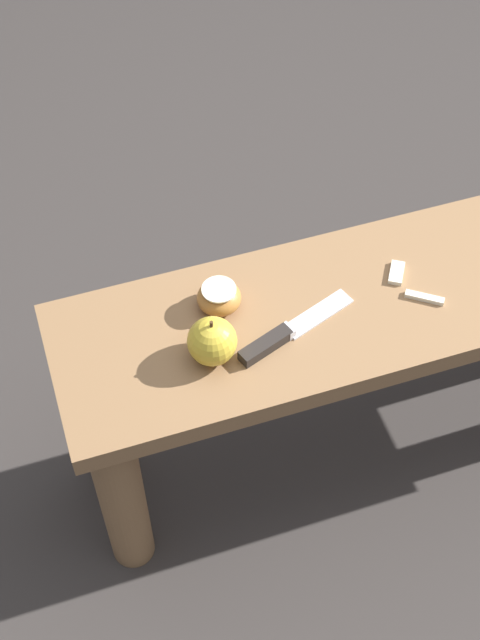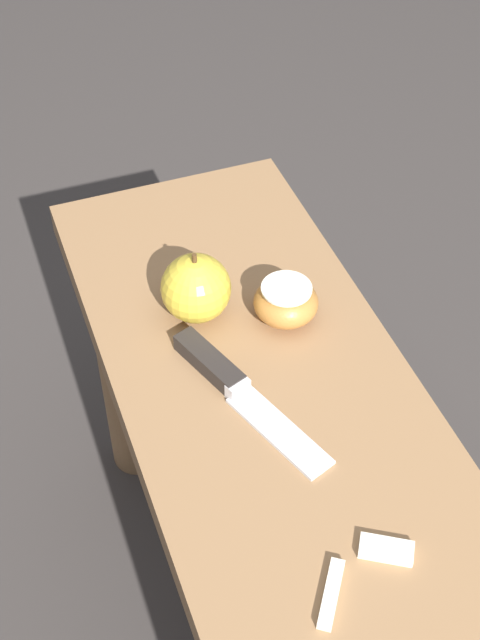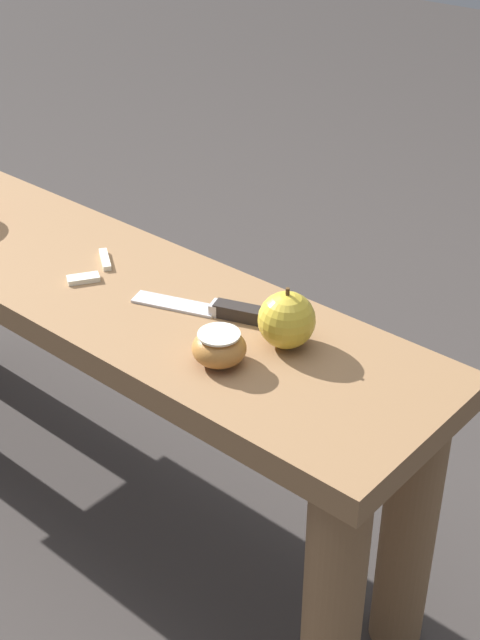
# 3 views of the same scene
# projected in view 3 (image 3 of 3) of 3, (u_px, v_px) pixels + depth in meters

# --- Properties ---
(ground_plane) EXTENTS (8.00, 8.00, 0.00)m
(ground_plane) POSITION_uv_depth(u_px,v_px,m) (105.00, 496.00, 1.64)
(ground_plane) COLOR #383330
(wooden_bench) EXTENTS (1.25, 0.30, 0.48)m
(wooden_bench) POSITION_uv_depth(u_px,v_px,m) (88.00, 332.00, 1.45)
(wooden_bench) COLOR olive
(wooden_bench) RESTS_ON ground_plane
(knife) EXTENTS (0.22, 0.10, 0.02)m
(knife) POSITION_uv_depth(u_px,v_px,m) (226.00, 311.00, 1.26)
(knife) COLOR silver
(knife) RESTS_ON wooden_bench
(apple_whole) EXTENTS (0.08, 0.08, 0.09)m
(apple_whole) POSITION_uv_depth(u_px,v_px,m) (287.00, 320.00, 1.18)
(apple_whole) COLOR gold
(apple_whole) RESTS_ON wooden_bench
(apple_cut) EXTENTS (0.07, 0.07, 0.05)m
(apple_cut) POSITION_uv_depth(u_px,v_px,m) (219.00, 348.00, 1.15)
(apple_cut) COLOR #B27233
(apple_cut) RESTS_ON wooden_bench
(apple_slice_center) EXTENTS (0.06, 0.05, 0.01)m
(apple_slice_center) POSITION_uv_depth(u_px,v_px,m) (105.00, 259.00, 1.40)
(apple_slice_center) COLOR white
(apple_slice_center) RESTS_ON wooden_bench
(apple_slice_near_bowl) EXTENTS (0.04, 0.05, 0.01)m
(apple_slice_near_bowl) POSITION_uv_depth(u_px,v_px,m) (83.00, 279.00, 1.34)
(apple_slice_near_bowl) COLOR white
(apple_slice_near_bowl) RESTS_ON wooden_bench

